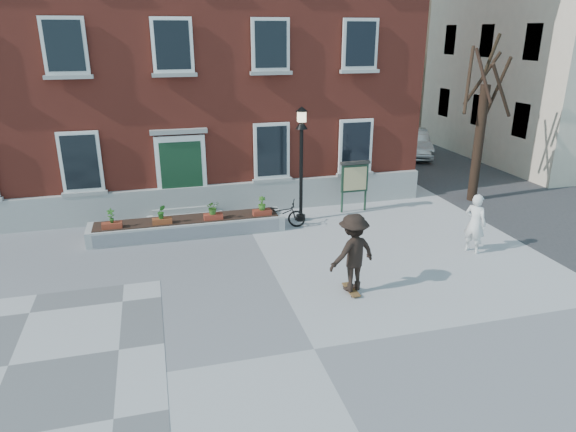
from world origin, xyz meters
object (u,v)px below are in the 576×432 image
object	(u,v)px
bicycle	(280,214)
skateboarder	(353,253)
bystander	(475,223)
parked_car	(412,143)
notice_board	(355,178)
lamp_post	(301,149)

from	to	relation	value
bicycle	skateboarder	xyz separation A→B (m)	(0.62, -4.98, 0.62)
bystander	bicycle	bearing A→B (deg)	25.84
parked_car	notice_board	size ratio (longest dim) A/B	2.25
parked_car	notice_board	world-z (taller)	notice_board
parked_car	bystander	size ratio (longest dim) A/B	2.34
bicycle	bystander	size ratio (longest dim) A/B	0.96
notice_board	skateboarder	bearing A→B (deg)	-112.20
bystander	skateboarder	world-z (taller)	skateboarder
skateboarder	bystander	bearing A→B (deg)	18.02
bicycle	parked_car	distance (m)	12.54
bystander	notice_board	xyz separation A→B (m)	(-2.06, 4.34, 0.36)
parked_car	bystander	world-z (taller)	bystander
lamp_post	notice_board	size ratio (longest dim) A/B	2.10
notice_board	parked_car	bearing A→B (deg)	50.19
lamp_post	skateboarder	distance (m)	5.55
bicycle	notice_board	bearing A→B (deg)	-54.47
parked_car	skateboarder	world-z (taller)	skateboarder
bicycle	bystander	bearing A→B (deg)	-104.65
bicycle	parked_car	world-z (taller)	parked_car
notice_board	lamp_post	bearing A→B (deg)	-168.56
lamp_post	skateboarder	bearing A→B (deg)	-92.44
lamp_post	notice_board	bearing A→B (deg)	11.44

